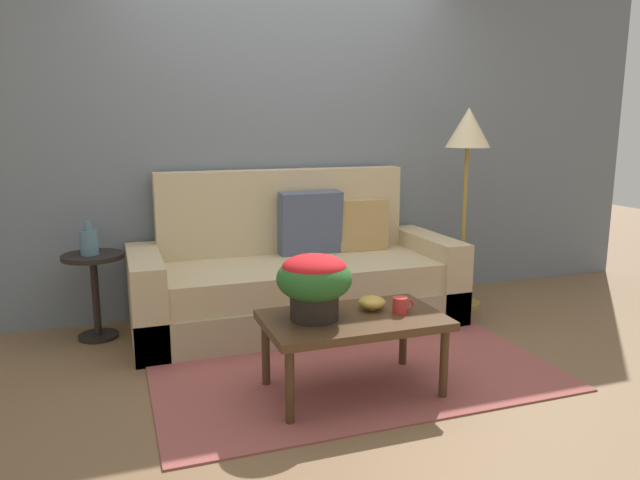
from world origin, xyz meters
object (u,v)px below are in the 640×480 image
at_px(coffee_table, 353,325).
at_px(table_vase, 89,241).
at_px(couch, 297,278).
at_px(coffee_mug, 401,305).
at_px(potted_plant, 314,280).
at_px(snack_bowl, 372,303).
at_px(side_table, 95,280).
at_px(floor_lamp, 468,145).

bearing_deg(coffee_table, table_vase, 134.98).
xyz_separation_m(couch, coffee_mug, (0.19, -1.23, 0.14)).
relative_size(potted_plant, snack_bowl, 2.59).
height_order(side_table, potted_plant, potted_plant).
relative_size(side_table, coffee_mug, 4.67).
distance_m(side_table, coffee_mug, 2.05).
distance_m(coffee_table, side_table, 1.84).
xyz_separation_m(coffee_table, snack_bowl, (0.14, 0.07, 0.09)).
bearing_deg(table_vase, potted_plant, -49.36).
height_order(couch, coffee_table, couch).
xyz_separation_m(couch, potted_plant, (-0.27, -1.17, 0.30)).
relative_size(coffee_table, side_table, 1.63).
relative_size(couch, coffee_table, 2.42).
bearing_deg(couch, coffee_mug, -81.13).
bearing_deg(coffee_table, couch, 87.06).
relative_size(snack_bowl, table_vase, 0.69).
relative_size(floor_lamp, potted_plant, 3.93).
relative_size(floor_lamp, coffee_mug, 12.42).
height_order(coffee_table, potted_plant, potted_plant).
bearing_deg(floor_lamp, side_table, 176.18).
height_order(potted_plant, coffee_mug, potted_plant).
bearing_deg(table_vase, snack_bowl, -40.61).
distance_m(potted_plant, table_vase, 1.68).
xyz_separation_m(side_table, table_vase, (-0.01, -0.01, 0.26)).
height_order(couch, table_vase, couch).
height_order(side_table, coffee_mug, side_table).
bearing_deg(coffee_table, coffee_mug, -8.53).
relative_size(couch, floor_lamp, 1.49).
bearing_deg(potted_plant, side_table, 130.00).
bearing_deg(couch, snack_bowl, -86.19).
bearing_deg(table_vase, coffee_table, -45.02).
distance_m(floor_lamp, potted_plant, 2.03).
height_order(couch, potted_plant, couch).
xyz_separation_m(coffee_mug, table_vase, (-1.55, 1.34, 0.19)).
height_order(couch, coffee_mug, couch).
relative_size(floor_lamp, table_vase, 7.02).
relative_size(coffee_table, floor_lamp, 0.61).
distance_m(floor_lamp, table_vase, 2.75).
height_order(couch, floor_lamp, floor_lamp).
bearing_deg(side_table, couch, -4.97).
bearing_deg(side_table, snack_bowl, -41.18).
bearing_deg(coffee_table, potted_plant, 173.01).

